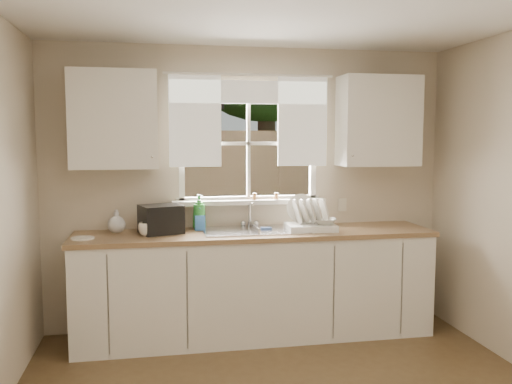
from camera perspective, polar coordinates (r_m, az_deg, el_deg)
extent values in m
cube|color=beige|center=(4.98, -0.74, -7.34)|extent=(3.60, 0.02, 1.15)
cube|color=beige|center=(4.89, -0.77, 13.05)|extent=(3.60, 0.02, 0.35)
cube|color=beige|center=(4.80, -15.08, 4.91)|extent=(1.20, 0.02, 1.00)
cube|color=beige|center=(5.19, 12.45, 5.03)|extent=(1.20, 0.02, 1.00)
cube|color=white|center=(4.91, -0.79, -0.73)|extent=(1.30, 0.06, 0.05)
cube|color=white|center=(4.89, -0.81, 10.98)|extent=(1.30, 0.06, 0.05)
cube|color=white|center=(4.81, -7.89, 5.06)|extent=(0.05, 0.06, 1.05)
cube|color=white|center=(5.01, 6.00, 5.11)|extent=(0.05, 0.06, 1.05)
cube|color=white|center=(4.87, -0.80, 5.12)|extent=(0.03, 0.04, 1.00)
cube|color=white|center=(4.87, -0.80, 5.12)|extent=(1.20, 0.04, 0.03)
cube|color=white|center=(4.85, -0.67, -1.04)|extent=(1.38, 0.14, 0.04)
cylinder|color=white|center=(4.82, -0.65, 12.25)|extent=(1.50, 0.02, 0.02)
cube|color=white|center=(4.75, -6.43, 7.48)|extent=(0.45, 0.02, 0.80)
cube|color=white|center=(4.91, 4.91, 7.44)|extent=(0.45, 0.02, 0.80)
cube|color=white|center=(4.82, -0.67, 10.47)|extent=(1.40, 0.02, 0.20)
cube|color=white|center=(4.71, -0.07, -9.87)|extent=(3.00, 0.62, 0.87)
cube|color=olive|center=(4.61, -0.07, -4.42)|extent=(3.04, 0.65, 0.04)
cube|color=white|center=(4.62, -14.70, 7.37)|extent=(0.70, 0.33, 0.80)
cube|color=white|center=(5.02, 12.75, 7.28)|extent=(0.70, 0.33, 0.80)
cube|color=beige|center=(5.10, 9.06, -1.34)|extent=(0.08, 0.01, 0.12)
cylinder|color=brown|center=(4.83, -0.16, -0.47)|extent=(0.04, 0.04, 0.06)
cylinder|color=brown|center=(4.87, 2.15, -0.43)|extent=(0.04, 0.04, 0.06)
cube|color=#335421|center=(9.97, -5.66, -4.19)|extent=(20.00, 10.00, 0.02)
cube|color=#8A694C|center=(7.87, -4.48, -0.09)|extent=(8.00, 0.10, 1.80)
cube|color=#5B1813|center=(11.31, -12.46, 2.60)|extent=(3.00, 3.00, 2.20)
cube|color=black|center=(11.31, -12.60, 8.94)|extent=(3.20, 3.20, 0.30)
cylinder|color=#423021|center=(11.01, 1.11, 5.26)|extent=(0.36, 0.36, 3.20)
sphere|color=#214716|center=(11.25, 1.13, 17.58)|extent=(4.00, 4.00, 4.00)
sphere|color=#214716|center=(12.65, -5.48, 18.56)|extent=(3.20, 3.20, 3.20)
cube|color=#B7B7BC|center=(4.65, -0.14, -5.08)|extent=(0.84, 0.46, 0.18)
cube|color=#B7B7BC|center=(4.64, -0.14, -4.05)|extent=(0.88, 0.50, 0.01)
cube|color=#B7B7BC|center=(4.64, -0.14, -4.35)|extent=(0.02, 0.41, 0.14)
cylinder|color=silver|center=(4.86, -0.67, -2.33)|extent=(0.03, 0.03, 0.22)
cylinder|color=silver|center=(4.77, -0.51, -1.16)|extent=(0.02, 0.18, 0.02)
sphere|color=silver|center=(4.87, -1.37, -3.28)|extent=(0.05, 0.05, 0.05)
sphere|color=silver|center=(4.89, 0.02, -3.24)|extent=(0.05, 0.05, 0.05)
cube|color=white|center=(4.69, 5.76, -3.69)|extent=(0.42, 0.33, 0.05)
cylinder|color=white|center=(4.77, 4.80, -1.73)|extent=(0.26, 0.09, 0.25)
cylinder|color=white|center=(4.64, 4.34, -2.06)|extent=(0.08, 0.22, 0.22)
cylinder|color=white|center=(4.65, 5.06, -2.05)|extent=(0.08, 0.22, 0.22)
cylinder|color=white|center=(4.67, 5.78, -2.03)|extent=(0.08, 0.22, 0.22)
cylinder|color=white|center=(4.68, 6.49, -2.01)|extent=(0.08, 0.22, 0.22)
cylinder|color=white|center=(4.70, 7.20, -1.99)|extent=(0.08, 0.22, 0.22)
imported|color=beige|center=(4.67, 7.23, -3.09)|extent=(0.25, 0.25, 0.05)
imported|color=green|center=(4.70, -6.00, -2.12)|extent=(0.15, 0.15, 0.30)
imported|color=#3676CA|center=(4.69, -5.96, -2.82)|extent=(0.09, 0.10, 0.20)
imported|color=beige|center=(4.70, -14.48, -2.99)|extent=(0.15, 0.15, 0.19)
cylinder|color=white|center=(4.49, -17.79, -4.65)|extent=(0.18, 0.18, 0.01)
imported|color=white|center=(4.49, -11.40, -3.85)|extent=(0.16, 0.16, 0.11)
cube|color=black|center=(4.58, -9.98, -2.83)|extent=(0.39, 0.37, 0.24)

